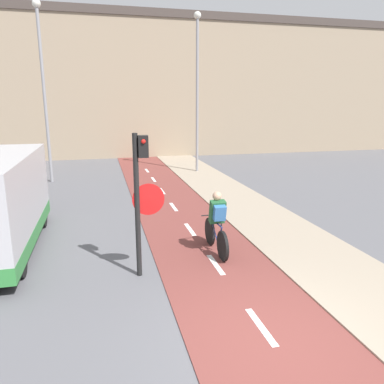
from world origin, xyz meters
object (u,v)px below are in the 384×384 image
object	(u,v)px
traffic_light_pole	(141,190)
street_lamp_far	(43,77)
cyclist_near	(217,225)
street_lamp_sidewalk	(197,79)

from	to	relation	value
traffic_light_pole	street_lamp_far	world-z (taller)	street_lamp_far
street_lamp_far	cyclist_near	distance (m)	11.86
street_lamp_sidewalk	cyclist_near	size ratio (longest dim) A/B	4.49
street_lamp_sidewalk	cyclist_near	world-z (taller)	street_lamp_sidewalk
traffic_light_pole	street_lamp_sidewalk	bearing A→B (deg)	70.10
traffic_light_pole	street_lamp_far	bearing A→B (deg)	105.71
traffic_light_pole	street_lamp_sidewalk	world-z (taller)	street_lamp_sidewalk
traffic_light_pole	street_lamp_far	xyz separation A→B (m)	(-3.04, 10.80, 2.84)
cyclist_near	street_lamp_far	bearing A→B (deg)	116.20
traffic_light_pole	street_lamp_sidewalk	size ratio (longest dim) A/B	0.38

